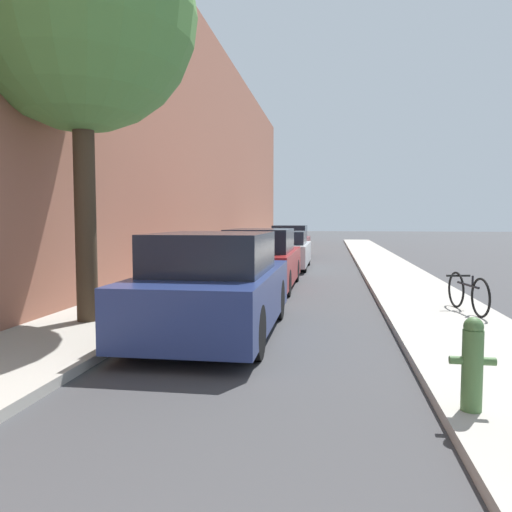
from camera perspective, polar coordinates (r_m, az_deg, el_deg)
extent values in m
plane|color=#3D3D3F|center=(15.76, 5.16, -2.29)|extent=(120.00, 120.00, 0.00)
cube|color=#ADA89E|center=(16.18, -5.15, -1.91)|extent=(2.00, 52.00, 0.12)
cube|color=#ADA89E|center=(15.84, 15.69, -2.18)|extent=(2.00, 52.00, 0.12)
cube|color=#9E604C|center=(16.71, -9.90, 14.06)|extent=(0.70, 52.00, 9.31)
cylinder|color=black|center=(9.27, -7.62, -4.67)|extent=(0.22, 0.70, 0.70)
cylinder|color=black|center=(8.96, 2.37, -4.95)|extent=(0.22, 0.70, 0.70)
cylinder|color=black|center=(6.82, -13.86, -7.97)|extent=(0.22, 0.70, 0.70)
cylinder|color=black|center=(6.39, -0.22, -8.67)|extent=(0.22, 0.70, 0.70)
cube|color=navy|center=(7.77, -4.62, -4.60)|extent=(1.83, 4.25, 0.79)
cube|color=black|center=(7.53, -4.95, 0.40)|extent=(1.61, 2.21, 0.59)
cylinder|color=black|center=(14.56, -1.55, -1.57)|extent=(0.22, 0.63, 0.63)
cylinder|color=black|center=(14.37, 4.43, -1.66)|extent=(0.22, 0.63, 0.63)
cylinder|color=black|center=(11.77, -4.01, -2.95)|extent=(0.22, 0.63, 0.63)
cylinder|color=black|center=(11.54, 3.40, -3.09)|extent=(0.22, 0.63, 0.63)
cube|color=maroon|center=(13.01, 0.64, -1.15)|extent=(1.73, 4.61, 0.78)
cube|color=black|center=(12.78, 0.52, 1.80)|extent=(1.52, 2.40, 0.57)
cylinder|color=black|center=(19.59, 1.19, -0.05)|extent=(0.22, 0.65, 0.65)
cylinder|color=black|center=(19.45, 5.83, -0.10)|extent=(0.22, 0.65, 0.65)
cylinder|color=black|center=(16.97, 0.03, -0.70)|extent=(0.22, 0.65, 0.65)
cylinder|color=black|center=(16.81, 5.39, -0.77)|extent=(0.22, 0.65, 0.65)
cube|color=silver|center=(18.17, 3.13, 0.29)|extent=(1.80, 4.28, 0.72)
cube|color=black|center=(17.97, 3.09, 2.12)|extent=(1.59, 2.22, 0.45)
cylinder|color=black|center=(24.80, 2.44, 0.88)|extent=(0.22, 0.69, 0.69)
cylinder|color=black|center=(24.68, 5.87, 0.85)|extent=(0.22, 0.69, 0.69)
cylinder|color=black|center=(22.31, 1.75, 0.52)|extent=(0.22, 0.69, 0.69)
cylinder|color=black|center=(22.18, 5.56, 0.48)|extent=(0.22, 0.69, 0.69)
cube|color=maroon|center=(23.47, 3.92, 1.21)|extent=(1.69, 4.05, 0.74)
cube|color=black|center=(23.28, 3.89, 2.80)|extent=(1.49, 2.11, 0.57)
cylinder|color=#423323|center=(8.58, -18.84, 5.84)|extent=(0.34, 0.34, 3.87)
sphere|color=#4C7F3D|center=(9.16, -19.32, 24.57)|extent=(3.66, 3.66, 3.66)
cylinder|color=#47703D|center=(4.81, 23.34, -11.85)|extent=(0.18, 0.18, 0.71)
sphere|color=#47703D|center=(4.72, 23.48, -7.38)|extent=(0.17, 0.17, 0.17)
cylinder|color=#47703D|center=(4.76, 21.79, -10.93)|extent=(0.11, 0.07, 0.07)
cylinder|color=#47703D|center=(4.83, 24.94, -10.81)|extent=(0.11, 0.07, 0.07)
torus|color=black|center=(10.15, 21.77, -3.56)|extent=(0.16, 0.67, 0.68)
torus|color=black|center=(9.26, 24.15, -4.35)|extent=(0.16, 0.67, 0.68)
cube|color=black|center=(9.68, 22.93, -3.05)|extent=(0.18, 0.82, 0.04)
cylinder|color=black|center=(9.51, 23.38, -2.62)|extent=(0.04, 0.04, 0.19)
cube|color=black|center=(10.04, 21.99, -2.09)|extent=(0.44, 0.11, 0.04)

